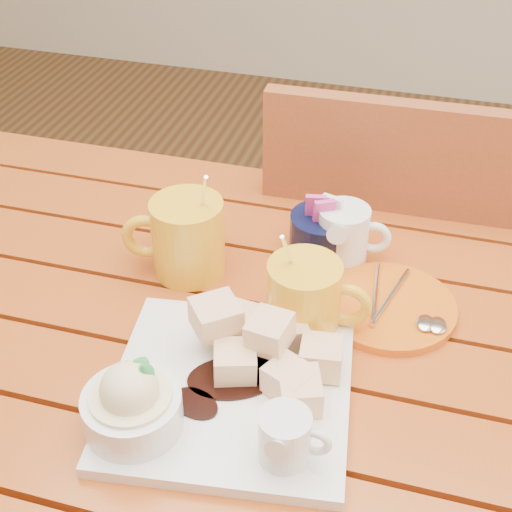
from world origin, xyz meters
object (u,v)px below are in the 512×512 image
(table, at_px, (234,389))
(dessert_plate, at_px, (214,386))
(coffee_mug_right, at_px, (306,298))
(orange_saucer, at_px, (390,307))
(chair_far, at_px, (391,280))
(coffee_mug_left, at_px, (186,236))

(table, relative_size, dessert_plate, 4.01)
(dessert_plate, bearing_deg, coffee_mug_right, 65.16)
(dessert_plate, distance_m, orange_saucer, 0.27)
(coffee_mug_right, xyz_separation_m, chair_far, (0.08, 0.43, -0.28))
(dessert_plate, relative_size, coffee_mug_left, 1.82)
(table, height_order, coffee_mug_left, coffee_mug_left)
(table, bearing_deg, orange_saucer, 26.23)
(coffee_mug_left, height_order, chair_far, chair_far)
(table, xyz_separation_m, orange_saucer, (0.18, 0.09, 0.11))
(table, distance_m, coffee_mug_right, 0.18)
(coffee_mug_right, bearing_deg, dessert_plate, -118.15)
(orange_saucer, bearing_deg, table, -153.77)
(coffee_mug_right, distance_m, orange_saucer, 0.13)
(dessert_plate, height_order, chair_far, chair_far)
(table, distance_m, orange_saucer, 0.23)
(coffee_mug_left, height_order, coffee_mug_right, coffee_mug_left)
(dessert_plate, bearing_deg, table, 98.48)
(dessert_plate, bearing_deg, chair_far, 75.43)
(table, relative_size, chair_far, 1.29)
(chair_far, bearing_deg, orange_saucer, 91.51)
(coffee_mug_right, relative_size, orange_saucer, 0.87)
(coffee_mug_left, bearing_deg, orange_saucer, -15.74)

